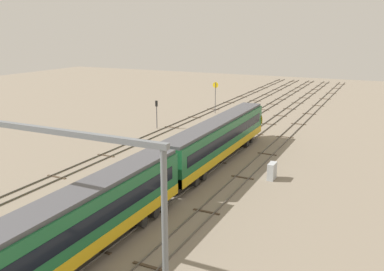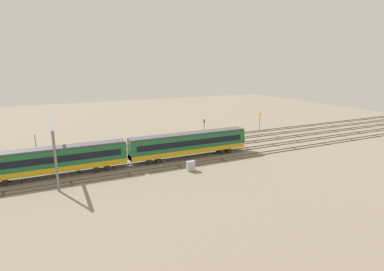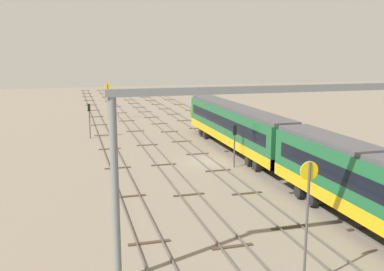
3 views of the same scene
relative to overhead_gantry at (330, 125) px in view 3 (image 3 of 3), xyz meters
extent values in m
plane|color=gray|center=(20.23, 0.10, -7.01)|extent=(189.97, 189.97, 0.00)
cube|color=#59544C|center=(20.23, -9.31, -6.93)|extent=(173.97, 0.07, 0.16)
cube|color=#59544C|center=(20.23, -7.88, -6.93)|extent=(173.97, 0.07, 0.16)
cube|color=#473828|center=(11.07, -8.59, -6.97)|extent=(0.24, 2.40, 0.08)
cube|color=#473828|center=(20.23, -8.59, -6.97)|extent=(0.24, 2.40, 0.08)
cube|color=#473828|center=(29.38, -8.59, -6.97)|extent=(0.24, 2.40, 0.08)
cube|color=#473828|center=(38.54, -8.59, -6.97)|extent=(0.24, 2.40, 0.08)
cube|color=#473828|center=(47.70, -8.59, -6.97)|extent=(0.24, 2.40, 0.08)
cube|color=#473828|center=(56.85, -8.59, -6.97)|extent=(0.24, 2.40, 0.08)
cube|color=#473828|center=(66.01, -8.59, -6.97)|extent=(0.24, 2.40, 0.08)
cube|color=#473828|center=(75.17, -8.59, -6.97)|extent=(0.24, 2.40, 0.08)
cube|color=#473828|center=(84.32, -8.59, -6.97)|extent=(0.24, 2.40, 0.08)
cube|color=#473828|center=(93.48, -8.59, -6.97)|extent=(0.24, 2.40, 0.08)
cube|color=#473828|center=(102.64, -8.59, -6.97)|extent=(0.24, 2.40, 0.08)
cube|color=#59544C|center=(20.23, -4.97, -6.93)|extent=(173.97, 0.07, 0.16)
cube|color=#59544C|center=(20.23, -3.53, -6.93)|extent=(173.97, 0.07, 0.16)
cube|color=#473828|center=(2.10, -4.25, -6.97)|extent=(0.24, 2.40, 0.08)
cube|color=#473828|center=(9.35, -4.25, -6.97)|extent=(0.24, 2.40, 0.08)
cube|color=#473828|center=(16.60, -4.25, -6.97)|extent=(0.24, 2.40, 0.08)
cube|color=#473828|center=(23.85, -4.25, -6.97)|extent=(0.24, 2.40, 0.08)
cube|color=#473828|center=(31.10, -4.25, -6.97)|extent=(0.24, 2.40, 0.08)
cube|color=#473828|center=(38.35, -4.25, -6.97)|extent=(0.24, 2.40, 0.08)
cube|color=#473828|center=(45.60, -4.25, -6.97)|extent=(0.24, 2.40, 0.08)
cube|color=#473828|center=(52.85, -4.25, -6.97)|extent=(0.24, 2.40, 0.08)
cube|color=#473828|center=(60.10, -4.25, -6.97)|extent=(0.24, 2.40, 0.08)
cube|color=#473828|center=(67.34, -4.25, -6.97)|extent=(0.24, 2.40, 0.08)
cube|color=#473828|center=(74.59, -4.25, -6.97)|extent=(0.24, 2.40, 0.08)
cube|color=#473828|center=(81.84, -4.25, -6.97)|extent=(0.24, 2.40, 0.08)
cube|color=#473828|center=(89.09, -4.25, -6.97)|extent=(0.24, 2.40, 0.08)
cube|color=#473828|center=(96.34, -4.25, -6.97)|extent=(0.24, 2.40, 0.08)
cube|color=#473828|center=(103.59, -4.25, -6.97)|extent=(0.24, 2.40, 0.08)
cube|color=#59544C|center=(20.23, -0.62, -6.93)|extent=(173.97, 0.07, 0.16)
cube|color=#59544C|center=(20.23, 0.82, -6.93)|extent=(173.97, 0.07, 0.16)
cube|color=#473828|center=(3.50, 0.10, -6.97)|extent=(0.24, 2.40, 0.08)
cube|color=#473828|center=(10.19, 0.10, -6.97)|extent=(0.24, 2.40, 0.08)
cube|color=#473828|center=(16.88, 0.10, -6.97)|extent=(0.24, 2.40, 0.08)
cube|color=#473828|center=(23.57, 0.10, -6.97)|extent=(0.24, 2.40, 0.08)
cube|color=#473828|center=(30.26, 0.10, -6.97)|extent=(0.24, 2.40, 0.08)
cube|color=#473828|center=(36.96, 0.10, -6.97)|extent=(0.24, 2.40, 0.08)
cube|color=#473828|center=(43.65, 0.10, -6.97)|extent=(0.24, 2.40, 0.08)
cube|color=#473828|center=(50.34, 0.10, -6.97)|extent=(0.24, 2.40, 0.08)
cube|color=#473828|center=(57.03, 0.10, -6.97)|extent=(0.24, 2.40, 0.08)
cube|color=#473828|center=(63.72, 0.10, -6.97)|extent=(0.24, 2.40, 0.08)
cube|color=#473828|center=(70.41, 0.10, -6.97)|extent=(0.24, 2.40, 0.08)
cube|color=#473828|center=(77.10, 0.10, -6.97)|extent=(0.24, 2.40, 0.08)
cube|color=#473828|center=(83.79, 0.10, -6.97)|extent=(0.24, 2.40, 0.08)
cube|color=#473828|center=(90.49, 0.10, -6.97)|extent=(0.24, 2.40, 0.08)
cube|color=#473828|center=(97.18, 0.10, -6.97)|extent=(0.24, 2.40, 0.08)
cube|color=#473828|center=(103.87, 0.10, -6.97)|extent=(0.24, 2.40, 0.08)
cube|color=#59544C|center=(20.23, 3.73, -6.93)|extent=(173.97, 0.07, 0.16)
cube|color=#59544C|center=(20.23, 5.16, -6.93)|extent=(173.97, 0.07, 0.16)
cube|color=#473828|center=(1.91, 4.45, -6.97)|extent=(0.24, 2.40, 0.08)
cube|color=#473828|center=(11.07, 4.45, -6.97)|extent=(0.24, 2.40, 0.08)
cube|color=#473828|center=(20.23, 4.45, -6.97)|extent=(0.24, 2.40, 0.08)
cube|color=#473828|center=(29.38, 4.45, -6.97)|extent=(0.24, 2.40, 0.08)
cube|color=#473828|center=(38.54, 4.45, -6.97)|extent=(0.24, 2.40, 0.08)
cube|color=#473828|center=(47.70, 4.45, -6.97)|extent=(0.24, 2.40, 0.08)
cube|color=#473828|center=(56.85, 4.45, -6.97)|extent=(0.24, 2.40, 0.08)
cube|color=#473828|center=(66.01, 4.45, -6.97)|extent=(0.24, 2.40, 0.08)
cube|color=#473828|center=(75.17, 4.45, -6.97)|extent=(0.24, 2.40, 0.08)
cube|color=#473828|center=(84.32, 4.45, -6.97)|extent=(0.24, 2.40, 0.08)
cube|color=#473828|center=(93.48, 4.45, -6.97)|extent=(0.24, 2.40, 0.08)
cube|color=#473828|center=(102.64, 4.45, -6.97)|extent=(0.24, 2.40, 0.08)
cube|color=#59544C|center=(20.23, 8.08, -6.93)|extent=(173.97, 0.07, 0.16)
cube|color=#59544C|center=(20.23, 9.51, -6.93)|extent=(173.97, 0.07, 0.16)
cube|color=#473828|center=(3.66, 8.79, -6.97)|extent=(0.24, 2.40, 0.08)
cube|color=#473828|center=(11.94, 8.79, -6.97)|extent=(0.24, 2.40, 0.08)
cube|color=#473828|center=(20.23, 8.79, -6.97)|extent=(0.24, 2.40, 0.08)
cube|color=#473828|center=(28.51, 8.79, -6.97)|extent=(0.24, 2.40, 0.08)
cube|color=#473828|center=(36.80, 8.79, -6.97)|extent=(0.24, 2.40, 0.08)
cube|color=#473828|center=(45.08, 8.79, -6.97)|extent=(0.24, 2.40, 0.08)
cube|color=#473828|center=(53.36, 8.79, -6.97)|extent=(0.24, 2.40, 0.08)
cube|color=#473828|center=(61.65, 8.79, -6.97)|extent=(0.24, 2.40, 0.08)
cube|color=#473828|center=(69.93, 8.79, -6.97)|extent=(0.24, 2.40, 0.08)
cube|color=#473828|center=(78.22, 8.79, -6.97)|extent=(0.24, 2.40, 0.08)
cube|color=#473828|center=(86.50, 8.79, -6.97)|extent=(0.24, 2.40, 0.08)
cube|color=#473828|center=(94.79, 8.79, -6.97)|extent=(0.24, 2.40, 0.08)
cube|color=#473828|center=(103.07, 8.79, -6.97)|extent=(0.24, 2.40, 0.08)
cube|color=#1E6638|center=(24.24, -4.25, -4.15)|extent=(24.00, 2.90, 3.60)
cube|color=gold|center=(24.24, -4.25, -5.50)|extent=(24.00, 2.94, 0.90)
cube|color=#4C4C51|center=(24.24, -4.25, -2.20)|extent=(24.00, 2.50, 0.30)
cube|color=black|center=(24.24, -5.71, -3.71)|extent=(22.00, 0.04, 1.10)
cube|color=black|center=(24.24, -2.79, -3.71)|extent=(22.00, 0.04, 1.10)
cylinder|color=black|center=(15.66, -4.25, -6.40)|extent=(0.90, 2.70, 0.90)
cylinder|color=black|center=(17.46, -4.25, -6.40)|extent=(0.90, 2.70, 0.90)
cylinder|color=black|center=(31.02, -4.25, -6.40)|extent=(0.90, 2.70, 0.90)
cylinder|color=black|center=(32.82, -4.25, -6.40)|extent=(0.90, 2.70, 0.90)
cube|color=black|center=(-0.56, -2.79, -3.71)|extent=(22.00, 0.04, 1.10)
cylinder|color=black|center=(6.22, -4.25, -6.40)|extent=(0.90, 2.70, 0.90)
cylinder|color=black|center=(8.02, -4.25, -6.40)|extent=(0.90, 2.70, 0.90)
cone|color=gold|center=(37.04, -4.25, -4.33)|extent=(1.60, 3.24, 3.24)
cylinder|color=slate|center=(0.00, 10.93, -2.64)|extent=(0.36, 0.36, 8.73)
cube|color=slate|center=(0.00, 0.00, 1.90)|extent=(0.40, 22.47, 0.35)
cylinder|color=#4C4C51|center=(-2.87, 2.79, -4.03)|extent=(0.12, 0.12, 5.94)
cylinder|color=yellow|center=(-2.83, 2.79, -1.45)|extent=(0.05, 0.87, 0.87)
cube|color=black|center=(-2.80, 2.79, -1.45)|extent=(0.02, 0.39, 0.12)
cylinder|color=#4C4C51|center=(50.12, 7.03, -4.19)|extent=(0.12, 0.12, 5.63)
cylinder|color=yellow|center=(50.16, 7.03, -1.85)|extent=(0.05, 1.07, 1.07)
cube|color=black|center=(50.19, 7.03, -1.85)|extent=(0.02, 0.48, 0.12)
cylinder|color=#4C4C51|center=(17.69, -1.75, -5.46)|extent=(0.14, 0.14, 3.10)
cube|color=black|center=(17.69, -1.75, -3.46)|extent=(0.20, 0.32, 0.90)
sphere|color=yellow|center=(17.80, -1.75, -3.26)|extent=(0.20, 0.20, 0.20)
sphere|color=#262626|center=(17.80, -1.75, -3.65)|extent=(0.20, 0.20, 0.20)
cylinder|color=#4C4C51|center=(35.32, 10.56, -5.29)|extent=(0.14, 0.14, 3.43)
cube|color=black|center=(35.32, 10.56, -3.12)|extent=(0.20, 0.32, 0.90)
sphere|color=red|center=(35.43, 10.56, -2.93)|extent=(0.20, 0.20, 0.20)
sphere|color=#262626|center=(35.43, 10.56, -3.32)|extent=(0.20, 0.20, 0.20)
cube|color=#B2B7BC|center=(21.15, -11.40, -6.14)|extent=(1.46, 0.66, 1.73)
cube|color=#333333|center=(21.89, -11.40, -5.88)|extent=(0.02, 0.46, 0.24)
camera|label=1|loc=(-18.11, -21.41, 7.89)|focal=38.57mm
camera|label=2|loc=(-0.22, -56.63, 11.20)|focal=28.42mm
camera|label=3|loc=(-19.01, 12.66, 3.68)|focal=40.50mm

